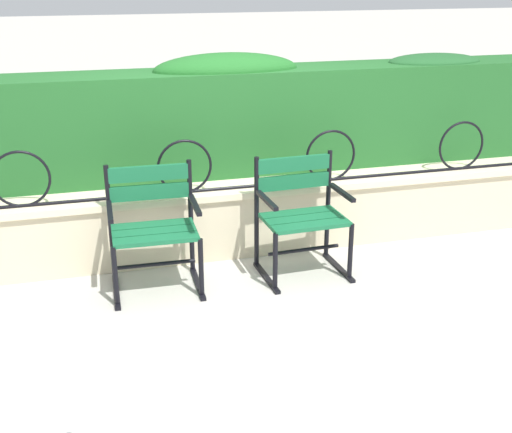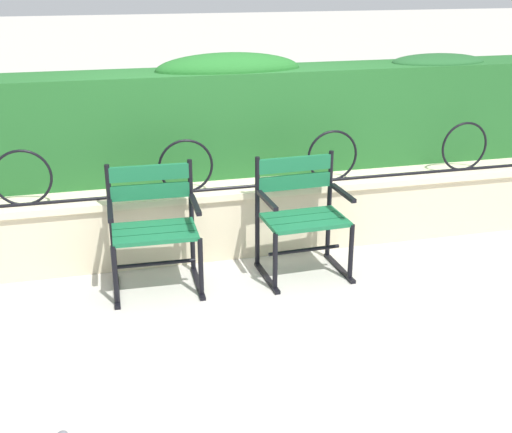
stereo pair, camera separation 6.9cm
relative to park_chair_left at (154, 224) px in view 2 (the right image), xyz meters
name	(u,v)px [view 2 (the right image)]	position (x,y,z in m)	size (l,w,h in m)	color
ground_plane	(260,294)	(0.69, -0.35, -0.47)	(60.00, 60.00, 0.00)	#BCB7AD
stone_wall	(234,218)	(0.69, 0.45, -0.19)	(6.92, 0.41, 0.55)	beige
iron_arch_fence	(195,170)	(0.37, 0.38, 0.26)	(6.39, 0.02, 0.42)	black
hedge_row	(220,117)	(0.68, 0.90, 0.54)	(6.79, 0.54, 0.98)	#236028
park_chair_left	(154,224)	(0.00, 0.00, 0.00)	(0.64, 0.54, 0.88)	#19663D
park_chair_right	(301,213)	(1.09, -0.04, 0.00)	(0.64, 0.55, 0.88)	#19663D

